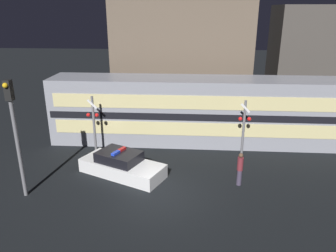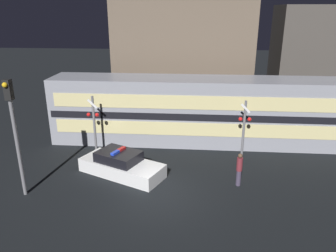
# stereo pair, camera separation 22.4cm
# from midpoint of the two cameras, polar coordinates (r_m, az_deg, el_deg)

# --- Properties ---
(ground_plane) EXTENTS (120.00, 120.00, 0.00)m
(ground_plane) POSITION_cam_midpoint_polar(r_m,az_deg,el_deg) (15.98, -2.13, -12.05)
(ground_plane) COLOR black
(train) EXTENTS (20.02, 2.84, 4.29)m
(train) POSITION_cam_midpoint_polar(r_m,az_deg,el_deg) (21.46, 6.24, 2.62)
(train) COLOR gray
(train) RESTS_ON ground_plane
(police_car) EXTENTS (4.89, 3.54, 1.39)m
(police_car) POSITION_cam_midpoint_polar(r_m,az_deg,el_deg) (17.81, -8.44, -6.80)
(police_car) COLOR silver
(police_car) RESTS_ON ground_plane
(pedestrian) EXTENTS (0.29, 0.29, 1.74)m
(pedestrian) POSITION_cam_midpoint_polar(r_m,az_deg,el_deg) (16.81, 12.03, -7.30)
(pedestrian) COLOR #3F384C
(pedestrian) RESTS_ON ground_plane
(crossing_signal_near) EXTENTS (0.74, 0.33, 3.51)m
(crossing_signal_near) POSITION_cam_midpoint_polar(r_m,az_deg,el_deg) (19.52, 12.75, -0.08)
(crossing_signal_near) COLOR slate
(crossing_signal_near) RESTS_ON ground_plane
(crossing_signal_far) EXTENTS (0.74, 0.33, 3.63)m
(crossing_signal_far) POSITION_cam_midpoint_polar(r_m,az_deg,el_deg) (19.98, -13.12, 0.54)
(crossing_signal_far) COLOR slate
(crossing_signal_far) RESTS_ON ground_plane
(traffic_light_corner) EXTENTS (0.30, 0.46, 5.59)m
(traffic_light_corner) POSITION_cam_midpoint_polar(r_m,az_deg,el_deg) (16.08, -25.51, -0.18)
(traffic_light_corner) COLOR slate
(traffic_light_corner) RESTS_ON ground_plane
(building_left) EXTENTS (10.64, 6.55, 9.97)m
(building_left) POSITION_cam_midpoint_polar(r_m,az_deg,el_deg) (27.68, 2.21, 12.60)
(building_left) COLOR brown
(building_left) RESTS_ON ground_plane
(building_center) EXTENTS (10.00, 4.53, 8.74)m
(building_center) POSITION_cam_midpoint_polar(r_m,az_deg,el_deg) (31.76, 26.42, 10.40)
(building_center) COLOR #47423D
(building_center) RESTS_ON ground_plane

